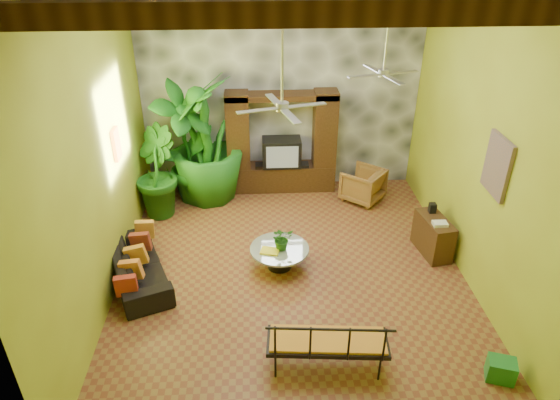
{
  "coord_description": "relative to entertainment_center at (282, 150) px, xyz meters",
  "views": [
    {
      "loc": [
        -0.6,
        -7.02,
        5.5
      ],
      "look_at": [
        -0.2,
        0.2,
        1.37
      ],
      "focal_mm": 32.0,
      "sensor_mm": 36.0,
      "label": 1
    }
  ],
  "objects": [
    {
      "name": "ground",
      "position": [
        0.0,
        -3.14,
        -0.97
      ],
      "size": [
        7.0,
        7.0,
        0.0
      ],
      "primitive_type": "plane",
      "color": "brown",
      "rests_on": "ground"
    },
    {
      "name": "back_wall",
      "position": [
        0.0,
        0.36,
        1.53
      ],
      "size": [
        6.0,
        0.02,
        5.0
      ],
      "primitive_type": "cube",
      "color": "olive",
      "rests_on": "ground"
    },
    {
      "name": "left_wall",
      "position": [
        -3.0,
        -3.14,
        1.53
      ],
      "size": [
        0.02,
        7.0,
        5.0
      ],
      "primitive_type": "cube",
      "color": "olive",
      "rests_on": "ground"
    },
    {
      "name": "right_wall",
      "position": [
        3.0,
        -3.14,
        1.53
      ],
      "size": [
        0.02,
        7.0,
        5.0
      ],
      "primitive_type": "cube",
      "color": "olive",
      "rests_on": "ground"
    },
    {
      "name": "stone_accent_wall",
      "position": [
        0.0,
        0.3,
        1.53
      ],
      "size": [
        5.98,
        0.1,
        4.98
      ],
      "primitive_type": "cube",
      "color": "#3D4145",
      "rests_on": "ground"
    },
    {
      "name": "entertainment_center",
      "position": [
        0.0,
        0.0,
        0.0
      ],
      "size": [
        2.4,
        0.55,
        2.3
      ],
      "color": "black",
      "rests_on": "ground"
    },
    {
      "name": "ceiling_fan_front",
      "position": [
        -0.2,
        -3.54,
        2.44
      ],
      "size": [
        1.28,
        1.28,
        1.86
      ],
      "color": "#AEAEB3",
      "rests_on": "ceiling"
    },
    {
      "name": "ceiling_fan_back",
      "position": [
        1.6,
        -1.94,
        2.44
      ],
      "size": [
        1.28,
        1.28,
        1.86
      ],
      "color": "#AEAEB3",
      "rests_on": "ceiling"
    },
    {
      "name": "wall_art_mask",
      "position": [
        -2.96,
        -2.14,
        1.13
      ],
      "size": [
        0.06,
        0.32,
        0.55
      ],
      "primitive_type": "cube",
      "color": "gold",
      "rests_on": "left_wall"
    },
    {
      "name": "wall_art_painting",
      "position": [
        2.96,
        -3.74,
        1.33
      ],
      "size": [
        0.06,
        0.7,
        0.9
      ],
      "primitive_type": "cube",
      "color": "navy",
      "rests_on": "right_wall"
    },
    {
      "name": "sofa",
      "position": [
        -2.65,
        -3.17,
        -0.67
      ],
      "size": [
        1.47,
        2.16,
        0.59
      ],
      "primitive_type": "imported",
      "rotation": [
        0.0,
        0.0,
        1.95
      ],
      "color": "black",
      "rests_on": "ground"
    },
    {
      "name": "wicker_armchair",
      "position": [
        1.75,
        -0.62,
        -0.6
      ],
      "size": [
        1.12,
        1.12,
        0.73
      ],
      "primitive_type": "imported",
      "rotation": [
        0.0,
        0.0,
        4.01
      ],
      "color": "#926135",
      "rests_on": "ground"
    },
    {
      "name": "tall_plant_a",
      "position": [
        -2.03,
        -0.44,
        0.36
      ],
      "size": [
        1.66,
        1.66,
        2.66
      ],
      "primitive_type": "imported",
      "rotation": [
        0.0,
        0.0,
        0.78
      ],
      "color": "#1A6119",
      "rests_on": "ground"
    },
    {
      "name": "tall_plant_b",
      "position": [
        -2.64,
        -0.92,
        -0.02
      ],
      "size": [
        1.14,
        1.26,
        1.88
      ],
      "primitive_type": "imported",
      "rotation": [
        0.0,
        0.0,
        1.93
      ],
      "color": "#1A5516",
      "rests_on": "ground"
    },
    {
      "name": "tall_plant_c",
      "position": [
        -1.63,
        -0.31,
        0.41
      ],
      "size": [
        1.64,
        1.64,
        2.76
      ],
      "primitive_type": "imported",
      "rotation": [
        0.0,
        0.0,
        4.65
      ],
      "color": "#206C1C",
      "rests_on": "ground"
    },
    {
      "name": "coffee_table",
      "position": [
        -0.21,
        -2.95,
        -0.71
      ],
      "size": [
        1.04,
        1.04,
        0.4
      ],
      "rotation": [
        0.0,
        0.0,
        0.25
      ],
      "color": "black",
      "rests_on": "ground"
    },
    {
      "name": "centerpiece_plant",
      "position": [
        -0.16,
        -2.96,
        -0.36
      ],
      "size": [
        0.47,
        0.44,
        0.42
      ],
      "primitive_type": "imported",
      "rotation": [
        0.0,
        0.0,
        0.37
      ],
      "color": "#225817",
      "rests_on": "coffee_table"
    },
    {
      "name": "yellow_tray",
      "position": [
        -0.38,
        -3.06,
        -0.55
      ],
      "size": [
        0.36,
        0.3,
        0.03
      ],
      "primitive_type": "cube",
      "rotation": [
        0.0,
        0.0,
        -0.26
      ],
      "color": "gold",
      "rests_on": "coffee_table"
    },
    {
      "name": "iron_bench",
      "position": [
        0.32,
        -5.34,
        -0.43
      ],
      "size": [
        1.69,
        0.73,
        0.57
      ],
      "rotation": [
        0.0,
        0.0,
        -0.09
      ],
      "color": "black",
      "rests_on": "ground"
    },
    {
      "name": "side_console",
      "position": [
        2.65,
        -2.66,
        -0.61
      ],
      "size": [
        0.55,
        0.95,
        0.72
      ],
      "primitive_type": "cube",
      "rotation": [
        0.0,
        0.0,
        0.16
      ],
      "color": "#371911",
      "rests_on": "ground"
    },
    {
      "name": "green_bin",
      "position": [
        2.65,
        -5.61,
        -0.81
      ],
      "size": [
        0.43,
        0.38,
        0.32
      ],
      "primitive_type": "cube",
      "rotation": [
        0.0,
        0.0,
        -0.33
      ],
      "color": "#1C6C2B",
      "rests_on": "ground"
    }
  ]
}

